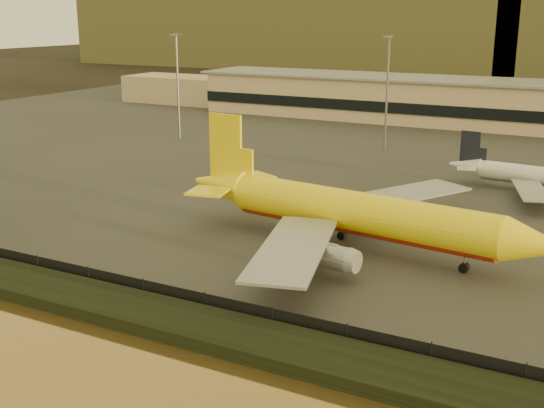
# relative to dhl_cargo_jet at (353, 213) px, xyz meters

# --- Properties ---
(ground) EXTENTS (900.00, 900.00, 0.00)m
(ground) POSITION_rel_dhl_cargo_jet_xyz_m (-8.26, -13.28, -5.06)
(ground) COLOR black
(ground) RESTS_ON ground
(embankment) EXTENTS (320.00, 7.00, 1.40)m
(embankment) POSITION_rel_dhl_cargo_jet_xyz_m (-8.26, -30.28, -4.36)
(embankment) COLOR black
(embankment) RESTS_ON ground
(tarmac) EXTENTS (320.00, 220.00, 0.20)m
(tarmac) POSITION_rel_dhl_cargo_jet_xyz_m (-8.26, 81.72, -4.96)
(tarmac) COLOR #2D2D2D
(tarmac) RESTS_ON ground
(perimeter_fence) EXTENTS (300.00, 0.05, 2.20)m
(perimeter_fence) POSITION_rel_dhl_cargo_jet_xyz_m (-8.26, -26.28, -3.76)
(perimeter_fence) COLOR black
(perimeter_fence) RESTS_ON tarmac
(terminal_building) EXTENTS (202.00, 25.00, 12.60)m
(terminal_building) POSITION_rel_dhl_cargo_jet_xyz_m (-22.78, 112.27, 1.19)
(terminal_building) COLOR tan
(terminal_building) RESTS_ON tarmac
(apron_light_masts) EXTENTS (152.20, 12.20, 25.40)m
(apron_light_masts) POSITION_rel_dhl_cargo_jet_xyz_m (6.74, 61.72, 10.65)
(apron_light_masts) COLOR slate
(apron_light_masts) RESTS_ON tarmac
(distant_hills) EXTENTS (470.00, 160.00, 70.00)m
(distant_hills) POSITION_rel_dhl_cargo_jet_xyz_m (-29.00, 326.72, 26.33)
(distant_hills) COLOR brown
(distant_hills) RESTS_ON ground
(dhl_cargo_jet) EXTENTS (54.49, 52.98, 16.27)m
(dhl_cargo_jet) POSITION_rel_dhl_cargo_jet_xyz_m (0.00, 0.00, 0.00)
(dhl_cargo_jet) COLOR yellow
(dhl_cargo_jet) RESTS_ON tarmac
(gse_vehicle_yellow) EXTENTS (4.20, 3.06, 1.73)m
(gse_vehicle_yellow) POSITION_rel_dhl_cargo_jet_xyz_m (1.21, 19.58, -4.00)
(gse_vehicle_yellow) COLOR yellow
(gse_vehicle_yellow) RESTS_ON tarmac
(gse_vehicle_white) EXTENTS (4.57, 3.20, 1.88)m
(gse_vehicle_white) POSITION_rel_dhl_cargo_jet_xyz_m (-14.85, 16.20, -3.92)
(gse_vehicle_white) COLOR silver
(gse_vehicle_white) RESTS_ON tarmac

